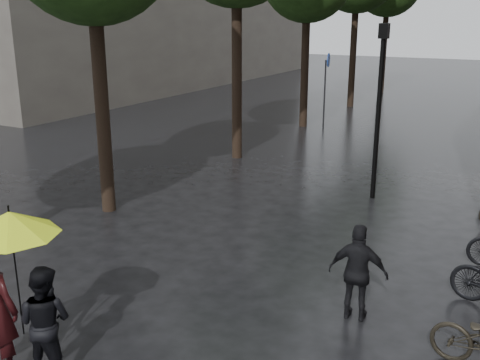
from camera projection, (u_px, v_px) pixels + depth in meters
The scene contains 5 objects.
person_black at pixel (45, 321), 7.18m from camera, with size 0.74×0.58×1.53m, color black.
lime_umbrella at pixel (10, 223), 6.78m from camera, with size 1.19×1.19×1.75m.
pedestrian_walking at pixel (358, 273), 8.52m from camera, with size 0.90×0.38×1.54m, color black.
lamp_post at pixel (380, 95), 13.67m from camera, with size 0.22×0.22×4.33m.
cycle_sign at pixel (326, 79), 22.56m from camera, with size 0.16×0.55×3.04m.
Camera 1 is at (4.79, -2.67, 4.55)m, focal length 42.00 mm.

